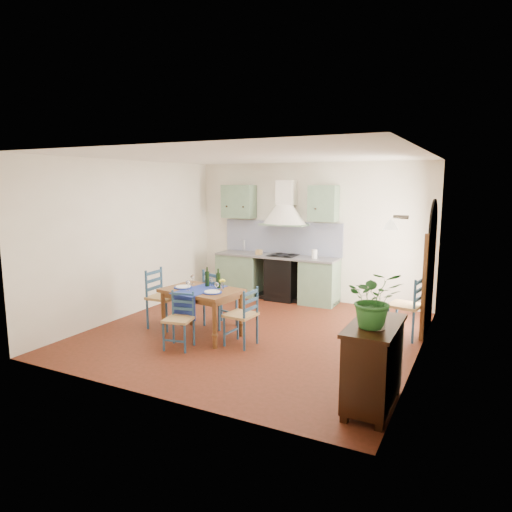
# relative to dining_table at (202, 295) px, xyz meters

# --- Properties ---
(floor) EXTENTS (5.00, 5.00, 0.00)m
(floor) POSITION_rel_dining_table_xyz_m (0.66, 0.49, -0.67)
(floor) COLOR #3F1C0D
(floor) RESTS_ON ground
(back_wall) EXTENTS (5.00, 0.96, 2.80)m
(back_wall) POSITION_rel_dining_table_xyz_m (0.20, 2.78, 0.38)
(back_wall) COLOR white
(back_wall) RESTS_ON ground
(right_wall) EXTENTS (0.26, 5.00, 2.80)m
(right_wall) POSITION_rel_dining_table_xyz_m (3.16, 0.77, 0.67)
(right_wall) COLOR white
(right_wall) RESTS_ON ground
(left_wall) EXTENTS (0.04, 5.00, 2.80)m
(left_wall) POSITION_rel_dining_table_xyz_m (-1.84, 0.49, 0.73)
(left_wall) COLOR white
(left_wall) RESTS_ON ground
(ceiling) EXTENTS (5.00, 5.00, 0.01)m
(ceiling) POSITION_rel_dining_table_xyz_m (0.66, 0.49, 2.14)
(ceiling) COLOR silver
(ceiling) RESTS_ON back_wall
(dining_table) EXTENTS (1.28, 0.98, 1.07)m
(dining_table) POSITION_rel_dining_table_xyz_m (0.00, 0.00, 0.00)
(dining_table) COLOR brown
(dining_table) RESTS_ON ground
(chair_near) EXTENTS (0.46, 0.46, 0.83)m
(chair_near) POSITION_rel_dining_table_xyz_m (-0.00, -0.58, -0.24)
(chair_near) COLOR navy
(chair_near) RESTS_ON ground
(chair_far) EXTENTS (0.57, 0.57, 0.97)m
(chair_far) POSITION_rel_dining_table_xyz_m (-0.02, 0.54, -0.17)
(chair_far) COLOR navy
(chair_far) RESTS_ON ground
(chair_left) EXTENTS (0.46, 0.46, 0.98)m
(chair_left) POSITION_rel_dining_table_xyz_m (-0.84, 0.08, -0.16)
(chair_left) COLOR navy
(chair_left) RESTS_ON ground
(chair_right) EXTENTS (0.45, 0.45, 0.88)m
(chair_right) POSITION_rel_dining_table_xyz_m (0.78, -0.09, -0.21)
(chair_right) COLOR navy
(chair_right) RESTS_ON ground
(chair_spare) EXTENTS (0.53, 0.53, 0.98)m
(chair_spare) POSITION_rel_dining_table_xyz_m (2.90, 1.36, -0.16)
(chair_spare) COLOR navy
(chair_spare) RESTS_ON ground
(sideboard) EXTENTS (0.50, 1.05, 0.94)m
(sideboard) POSITION_rel_dining_table_xyz_m (2.92, -1.12, -0.16)
(sideboard) COLOR black
(sideboard) RESTS_ON ground
(potted_plant) EXTENTS (0.67, 0.62, 0.60)m
(potted_plant) POSITION_rel_dining_table_xyz_m (2.94, -1.26, 0.57)
(potted_plant) COLOR #286B2B
(potted_plant) RESTS_ON sideboard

